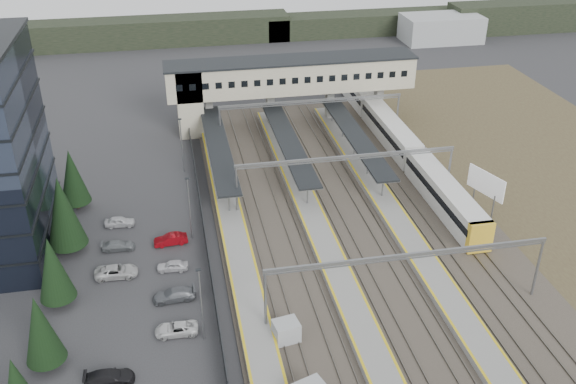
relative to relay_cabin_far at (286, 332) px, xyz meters
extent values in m
plane|color=#2B2B2D|center=(0.35, 9.76, -1.08)|extent=(220.00, 220.00, 0.00)
cylinder|color=black|center=(-21.65, 0.76, -0.48)|extent=(0.44, 0.44, 1.20)
cone|color=black|center=(-21.65, 0.76, 3.32)|extent=(3.54, 3.54, 6.80)
cylinder|color=black|center=(-21.65, 9.76, -0.48)|extent=(0.44, 0.44, 1.20)
cone|color=black|center=(-21.65, 9.76, 3.42)|extent=(3.64, 3.64, 7.00)
cylinder|color=black|center=(-21.65, 19.76, -0.48)|extent=(0.44, 0.44, 1.20)
cone|color=black|center=(-21.65, 19.76, 4.17)|extent=(4.42, 4.42, 8.50)
cylinder|color=black|center=(-21.65, 29.76, -0.48)|extent=(0.44, 0.44, 1.20)
cone|color=black|center=(-21.65, 29.76, 3.52)|extent=(3.74, 3.74, 7.20)
imported|color=black|center=(-16.15, -2.34, -0.45)|extent=(4.36, 1.83, 1.26)
imported|color=#B7B7B7|center=(-16.15, 13.56, -0.44)|extent=(4.69, 2.26, 1.29)
imported|color=slate|center=(-16.15, 18.86, -0.53)|extent=(3.86, 1.64, 1.11)
imported|color=silver|center=(-16.15, 24.16, -0.46)|extent=(3.77, 1.75, 1.25)
imported|color=silver|center=(-10.15, 2.96, -0.51)|extent=(4.21, 2.06, 1.15)
imported|color=#5A5E63|center=(-10.15, 8.26, -0.44)|extent=(4.52, 2.00, 1.29)
imported|color=silver|center=(-10.15, 13.56, -0.50)|extent=(3.54, 1.71, 1.17)
imported|color=maroon|center=(-10.15, 18.86, -0.44)|extent=(4.00, 1.67, 1.29)
cylinder|color=slate|center=(-7.65, 1.76, 2.92)|extent=(0.16, 0.16, 8.00)
cube|color=black|center=(-7.65, 1.76, 6.92)|extent=(0.50, 0.25, 0.15)
cylinder|color=slate|center=(-7.65, 19.76, 2.92)|extent=(0.16, 0.16, 8.00)
cube|color=black|center=(-7.65, 19.76, 6.92)|extent=(0.50, 0.25, 0.15)
cylinder|color=slate|center=(-7.65, 37.76, 2.92)|extent=(0.16, 0.16, 8.00)
cube|color=black|center=(-7.65, 37.76, 6.92)|extent=(0.50, 0.25, 0.15)
cube|color=#26282B|center=(-6.15, 14.76, -0.08)|extent=(0.08, 90.00, 2.00)
cube|color=#9B9FA1|center=(0.00, 0.00, 0.00)|extent=(2.66, 2.34, 2.17)
cube|color=#3B332C|center=(12.35, 14.76, -0.98)|extent=(34.00, 90.00, 0.20)
cube|color=#59544C|center=(-0.37, 14.76, -0.80)|extent=(0.08, 90.00, 0.14)
cube|color=#59544C|center=(1.07, 14.76, -0.80)|extent=(0.08, 90.00, 0.14)
cube|color=#59544C|center=(3.63, 14.76, -0.80)|extent=(0.08, 90.00, 0.14)
cube|color=#59544C|center=(5.07, 14.76, -0.80)|extent=(0.08, 90.00, 0.14)
cube|color=#59544C|center=(9.63, 14.76, -0.80)|extent=(0.08, 90.00, 0.14)
cube|color=#59544C|center=(11.07, 14.76, -0.80)|extent=(0.08, 90.00, 0.14)
cube|color=#59544C|center=(13.63, 14.76, -0.80)|extent=(0.08, 90.00, 0.14)
cube|color=#59544C|center=(15.07, 14.76, -0.80)|extent=(0.08, 90.00, 0.14)
cube|color=#59544C|center=(19.63, 14.76, -0.80)|extent=(0.08, 90.00, 0.14)
cube|color=#59544C|center=(21.07, 14.76, -0.80)|extent=(0.08, 90.00, 0.14)
cube|color=#59544C|center=(23.63, 14.76, -0.80)|extent=(0.08, 90.00, 0.14)
cube|color=#59544C|center=(25.07, 14.76, -0.80)|extent=(0.08, 90.00, 0.14)
cube|color=gray|center=(-2.65, 14.76, -0.63)|extent=(3.20, 82.00, 0.90)
cube|color=gold|center=(-4.10, 14.76, -0.17)|extent=(0.25, 82.00, 0.02)
cube|color=gold|center=(-1.20, 14.76, -0.17)|extent=(0.25, 82.00, 0.02)
cube|color=gray|center=(7.35, 14.76, -0.63)|extent=(3.20, 82.00, 0.90)
cube|color=gold|center=(5.90, 14.76, -0.17)|extent=(0.25, 82.00, 0.02)
cube|color=gold|center=(8.80, 14.76, -0.17)|extent=(0.25, 82.00, 0.02)
cube|color=gray|center=(17.35, 14.76, -0.63)|extent=(3.20, 82.00, 0.90)
cube|color=gold|center=(15.90, 14.76, -0.17)|extent=(0.25, 82.00, 0.02)
cube|color=gold|center=(18.80, 14.76, -0.17)|extent=(0.25, 82.00, 0.02)
cube|color=black|center=(-2.65, 36.76, 2.92)|extent=(3.00, 30.00, 0.25)
cube|color=slate|center=(-2.65, 36.76, 2.77)|extent=(3.10, 30.00, 0.12)
cylinder|color=slate|center=(-2.65, 23.76, 1.32)|extent=(0.20, 0.20, 3.10)
cylinder|color=slate|center=(-2.65, 30.26, 1.32)|extent=(0.20, 0.20, 3.10)
cylinder|color=slate|center=(-2.65, 36.76, 1.32)|extent=(0.20, 0.20, 3.10)
cylinder|color=slate|center=(-2.65, 43.26, 1.32)|extent=(0.20, 0.20, 3.10)
cylinder|color=slate|center=(-2.65, 49.76, 1.32)|extent=(0.20, 0.20, 3.10)
cube|color=black|center=(7.35, 36.76, 2.92)|extent=(3.00, 30.00, 0.25)
cube|color=slate|center=(7.35, 36.76, 2.77)|extent=(3.10, 30.00, 0.12)
cylinder|color=slate|center=(7.35, 23.76, 1.32)|extent=(0.20, 0.20, 3.10)
cylinder|color=slate|center=(7.35, 30.26, 1.32)|extent=(0.20, 0.20, 3.10)
cylinder|color=slate|center=(7.35, 36.76, 1.32)|extent=(0.20, 0.20, 3.10)
cylinder|color=slate|center=(7.35, 43.26, 1.32)|extent=(0.20, 0.20, 3.10)
cylinder|color=slate|center=(7.35, 49.76, 1.32)|extent=(0.20, 0.20, 3.10)
cube|color=black|center=(17.35, 36.76, 2.92)|extent=(3.00, 30.00, 0.25)
cube|color=slate|center=(17.35, 36.76, 2.77)|extent=(3.10, 30.00, 0.12)
cylinder|color=slate|center=(17.35, 23.76, 1.32)|extent=(0.20, 0.20, 3.10)
cylinder|color=slate|center=(17.35, 30.26, 1.32)|extent=(0.20, 0.20, 3.10)
cylinder|color=slate|center=(17.35, 36.76, 1.32)|extent=(0.20, 0.20, 3.10)
cylinder|color=slate|center=(17.35, 43.26, 1.32)|extent=(0.20, 0.20, 3.10)
cylinder|color=slate|center=(17.35, 49.76, 1.32)|extent=(0.20, 0.20, 3.10)
cube|color=#B1A78E|center=(10.85, 51.76, 7.42)|extent=(40.00, 6.00, 5.00)
cube|color=black|center=(10.85, 51.76, 9.97)|extent=(40.40, 6.40, 0.30)
cube|color=#B1A78E|center=(-5.65, 51.76, 4.42)|extent=(4.00, 6.00, 11.00)
cube|color=black|center=(-7.15, 48.74, 7.52)|extent=(1.00, 0.06, 1.00)
cube|color=black|center=(-5.15, 48.74, 7.52)|extent=(1.00, 0.06, 1.00)
cube|color=black|center=(-3.15, 48.74, 7.52)|extent=(1.00, 0.06, 1.00)
cube|color=black|center=(-1.15, 48.74, 7.52)|extent=(1.00, 0.06, 1.00)
cube|color=black|center=(0.85, 48.74, 7.52)|extent=(1.00, 0.06, 1.00)
cube|color=black|center=(2.85, 48.74, 7.52)|extent=(1.00, 0.06, 1.00)
cube|color=black|center=(4.85, 48.74, 7.52)|extent=(1.00, 0.06, 1.00)
cube|color=black|center=(6.85, 48.74, 7.52)|extent=(1.00, 0.06, 1.00)
cube|color=black|center=(8.85, 48.74, 7.52)|extent=(1.00, 0.06, 1.00)
cube|color=black|center=(10.85, 48.74, 7.52)|extent=(1.00, 0.06, 1.00)
cube|color=black|center=(12.85, 48.74, 7.52)|extent=(1.00, 0.06, 1.00)
cube|color=black|center=(14.85, 48.74, 7.52)|extent=(1.00, 0.06, 1.00)
cube|color=black|center=(16.85, 48.74, 7.52)|extent=(1.00, 0.06, 1.00)
cube|color=black|center=(18.85, 48.74, 7.52)|extent=(1.00, 0.06, 1.00)
cube|color=black|center=(20.85, 48.74, 7.52)|extent=(1.00, 0.06, 1.00)
cube|color=black|center=(22.85, 48.74, 7.52)|extent=(1.00, 0.06, 1.00)
cube|color=black|center=(24.85, 48.74, 7.52)|extent=(1.00, 0.06, 1.00)
cube|color=black|center=(26.85, 48.74, 7.52)|extent=(1.00, 0.06, 1.00)
cube|color=black|center=(28.85, 48.74, 7.52)|extent=(1.00, 0.06, 1.00)
cube|color=gray|center=(-4.15, 51.76, 1.92)|extent=(1.20, 1.60, 6.00)
cube|color=gray|center=(-2.65, 51.76, 1.92)|extent=(1.20, 1.60, 6.00)
cube|color=gray|center=(7.35, 51.76, 1.92)|extent=(1.20, 1.60, 6.00)
cube|color=gray|center=(17.35, 51.76, 1.92)|extent=(1.20, 1.60, 6.00)
cube|color=gray|center=(25.85, 51.76, 1.92)|extent=(1.20, 1.60, 6.00)
cylinder|color=slate|center=(-1.65, 1.76, 2.42)|extent=(0.28, 0.28, 7.00)
cylinder|color=slate|center=(26.35, 1.76, 2.42)|extent=(0.28, 0.28, 7.00)
cube|color=slate|center=(12.35, 1.76, 5.92)|extent=(28.40, 0.25, 0.35)
cube|color=slate|center=(12.35, 1.76, 5.52)|extent=(28.40, 0.12, 0.12)
cylinder|color=slate|center=(-1.65, 23.76, 2.42)|extent=(0.28, 0.28, 7.00)
cylinder|color=slate|center=(26.35, 23.76, 2.42)|extent=(0.28, 0.28, 7.00)
cube|color=slate|center=(12.35, 23.76, 5.92)|extent=(28.40, 0.25, 0.35)
cube|color=slate|center=(12.35, 23.76, 5.52)|extent=(28.40, 0.12, 0.12)
cylinder|color=slate|center=(-1.65, 43.76, 2.42)|extent=(0.28, 0.28, 7.00)
cylinder|color=slate|center=(26.35, 43.76, 2.42)|extent=(0.28, 0.28, 7.00)
cube|color=slate|center=(12.35, 43.76, 5.92)|extent=(28.40, 0.25, 0.35)
cube|color=slate|center=(12.35, 43.76, 5.52)|extent=(28.40, 0.12, 0.12)
cube|color=silver|center=(24.35, 20.20, 1.11)|extent=(2.92, 20.28, 3.76)
cube|color=black|center=(24.35, 20.20, 1.53)|extent=(2.99, 19.68, 0.94)
cube|color=slate|center=(24.35, 20.20, -0.51)|extent=(2.51, 18.88, 0.52)
cube|color=silver|center=(24.35, 41.07, 1.11)|extent=(2.92, 20.28, 3.76)
cube|color=black|center=(24.35, 41.07, 1.53)|extent=(2.99, 19.68, 0.94)
cube|color=slate|center=(24.35, 41.07, -0.51)|extent=(2.51, 18.88, 0.52)
cube|color=silver|center=(24.35, 61.95, 1.11)|extent=(2.92, 20.28, 3.76)
cube|color=black|center=(24.35, 61.95, 1.53)|extent=(2.99, 19.68, 0.94)
cube|color=slate|center=(24.35, 61.95, -0.51)|extent=(2.51, 18.88, 0.52)
cube|color=gold|center=(24.35, 10.16, 1.11)|extent=(2.94, 0.90, 3.76)
cylinder|color=slate|center=(29.49, 17.01, 0.55)|extent=(0.20, 0.20, 3.26)
cylinder|color=slate|center=(29.49, 22.12, 0.55)|extent=(0.20, 0.20, 3.26)
cube|color=silver|center=(29.49, 19.56, 2.61)|extent=(2.10, 5.84, 3.06)
cube|color=black|center=(-9.65, 104.76, 1.92)|extent=(60.00, 8.00, 6.00)
cube|color=black|center=(40.35, 104.76, 1.42)|extent=(50.00, 8.00, 5.00)
cube|color=black|center=(80.35, 99.76, 2.42)|extent=(40.00, 8.00, 7.00)
cube|color=#9B9FA1|center=(55.35, 94.76, 1.92)|extent=(18.00, 10.00, 6.00)
camera|label=1|loc=(-8.76, -45.69, 40.55)|focal=40.00mm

